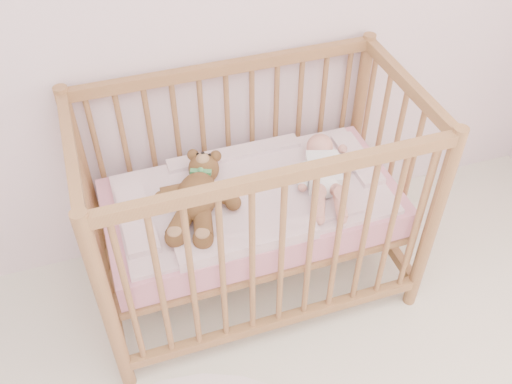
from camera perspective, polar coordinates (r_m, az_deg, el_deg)
name	(u,v)px	position (r m, az deg, el deg)	size (l,w,h in m)	color
crib	(252,205)	(2.40, -0.38, -1.30)	(1.36, 0.76, 1.00)	olive
mattress	(252,207)	(2.41, -0.37, -1.55)	(1.22, 0.62, 0.13)	pink
blanket	(252,195)	(2.36, -0.38, -0.27)	(1.10, 0.58, 0.06)	pink
baby	(324,169)	(2.38, 6.81, 2.33)	(0.25, 0.52, 0.13)	white
teddy_bear	(197,195)	(2.25, -5.93, -0.33)	(0.36, 0.51, 0.14)	brown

